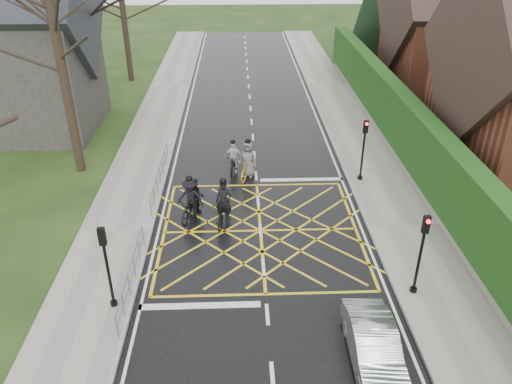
{
  "coord_description": "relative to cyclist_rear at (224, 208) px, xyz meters",
  "views": [
    {
      "loc": [
        -0.84,
        -17.38,
        11.55
      ],
      "look_at": [
        -0.15,
        1.0,
        1.3
      ],
      "focal_mm": 35.0,
      "sensor_mm": 36.0,
      "label": 1
    }
  ],
  "objects": [
    {
      "name": "traffic_light_se",
      "position": [
        6.62,
        -4.97,
        0.99
      ],
      "size": [
        0.24,
        0.31,
        3.21
      ],
      "rotation": [
        0.0,
        0.0,
        3.14
      ],
      "color": "black",
      "rests_on": "ground"
    },
    {
      "name": "church",
      "position": [
        -12.02,
        11.23,
        4.25
      ],
      "size": [
        8.8,
        7.8,
        11.0
      ],
      "color": "#2D2B28",
      "rests_on": "ground"
    },
    {
      "name": "conifer",
      "position": [
        12.27,
        25.23,
        4.32
      ],
      "size": [
        4.6,
        4.6,
        10.0
      ],
      "color": "black",
      "rests_on": "ground"
    },
    {
      "name": "road",
      "position": [
        1.52,
        -0.77,
        -0.67
      ],
      "size": [
        9.0,
        80.0,
        0.01
      ],
      "primitive_type": "cube",
      "color": "black",
      "rests_on": "ground"
    },
    {
      "name": "cyclist_rear",
      "position": [
        0.0,
        0.0,
        0.0
      ],
      "size": [
        1.14,
        2.24,
        2.08
      ],
      "rotation": [
        0.0,
        0.0,
        -0.19
      ],
      "color": "black",
      "rests_on": "ground"
    },
    {
      "name": "hedge",
      "position": [
        9.27,
        5.23,
        1.43
      ],
      "size": [
        0.9,
        38.0,
        2.8
      ],
      "primitive_type": "cube",
      "color": "#103D11",
      "rests_on": "stone_wall"
    },
    {
      "name": "car",
      "position": [
        4.48,
        -7.89,
        -0.06
      ],
      "size": [
        1.35,
        3.73,
        1.22
      ],
      "primitive_type": "imported",
      "rotation": [
        0.0,
        0.0,
        -0.01
      ],
      "color": "#B5B7BC",
      "rests_on": "ground"
    },
    {
      "name": "railing_north",
      "position": [
        -3.13,
        3.23,
        0.11
      ],
      "size": [
        0.05,
        6.04,
        1.03
      ],
      "color": "slate",
      "rests_on": "ground"
    },
    {
      "name": "cyclist_back",
      "position": [
        -1.23,
        0.69,
        -0.02
      ],
      "size": [
        0.8,
        1.74,
        1.73
      ],
      "rotation": [
        0.0,
        0.0,
        0.05
      ],
      "color": "black",
      "rests_on": "ground"
    },
    {
      "name": "stone_wall",
      "position": [
        9.27,
        5.23,
        -0.32
      ],
      "size": [
        0.5,
        38.0,
        0.7
      ],
      "primitive_type": "cube",
      "color": "slate",
      "rests_on": "ground"
    },
    {
      "name": "house_far",
      "position": [
        16.27,
        17.23,
        3.69
      ],
      "size": [
        9.8,
        8.8,
        10.3
      ],
      "color": "brown",
      "rests_on": "ground"
    },
    {
      "name": "ground",
      "position": [
        1.52,
        -0.77,
        -0.67
      ],
      "size": [
        120.0,
        120.0,
        0.0
      ],
      "primitive_type": "plane",
      "color": "black",
      "rests_on": "ground"
    },
    {
      "name": "sidewalk_left",
      "position": [
        -4.48,
        -0.77,
        -0.6
      ],
      "size": [
        3.0,
        80.0,
        0.15
      ],
      "primitive_type": "cube",
      "color": "gray",
      "rests_on": "ground"
    },
    {
      "name": "cyclist_front",
      "position": [
        0.38,
        4.71,
        -0.02
      ],
      "size": [
        1.01,
        1.83,
        1.78
      ],
      "rotation": [
        0.0,
        0.0,
        -0.17
      ],
      "color": "black",
      "rests_on": "ground"
    },
    {
      "name": "traffic_light_sw",
      "position": [
        -3.58,
        -5.27,
        0.99
      ],
      "size": [
        0.24,
        0.31,
        3.21
      ],
      "color": "black",
      "rests_on": "ground"
    },
    {
      "name": "traffic_light_ne",
      "position": [
        6.62,
        3.43,
        0.99
      ],
      "size": [
        0.24,
        0.31,
        3.21
      ],
      "rotation": [
        0.0,
        0.0,
        3.14
      ],
      "color": "black",
      "rests_on": "ground"
    },
    {
      "name": "railing_south",
      "position": [
        -3.13,
        -4.27,
        0.11
      ],
      "size": [
        0.05,
        5.04,
        1.03
      ],
      "color": "slate",
      "rests_on": "ground"
    },
    {
      "name": "tree_near",
      "position": [
        -7.48,
        5.23,
        7.24
      ],
      "size": [
        9.24,
        9.24,
        11.44
      ],
      "color": "black",
      "rests_on": "ground"
    },
    {
      "name": "cyclist_lead",
      "position": [
        1.12,
        4.2,
        0.03
      ],
      "size": [
        1.35,
        2.21,
        2.03
      ],
      "rotation": [
        0.0,
        0.0,
        -0.32
      ],
      "color": "#BE7C17",
      "rests_on": "ground"
    },
    {
      "name": "sidewalk_right",
      "position": [
        7.52,
        -0.77,
        -0.6
      ],
      "size": [
        3.0,
        80.0,
        0.15
      ],
      "primitive_type": "cube",
      "color": "gray",
      "rests_on": "ground"
    },
    {
      "name": "cyclist_mid",
      "position": [
        -1.44,
        0.46,
        0.05
      ],
      "size": [
        1.31,
        2.15,
        1.98
      ],
      "rotation": [
        0.0,
        0.0,
        -0.28
      ],
      "color": "black",
      "rests_on": "ground"
    }
  ]
}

